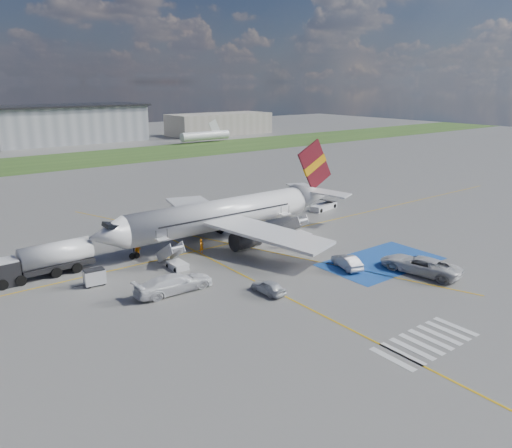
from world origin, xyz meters
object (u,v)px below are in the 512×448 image
object	(u,v)px
airliner	(230,213)
belt_loader	(324,207)
gpu_cart	(95,278)
car_silver_b	(347,262)
fuel_tanker	(45,263)
car_silver_a	(268,287)
van_white_a	(420,262)
van_white_b	(174,280)

from	to	relation	value
airliner	belt_loader	bearing A→B (deg)	9.31
gpu_cart	car_silver_b	world-z (taller)	gpu_cart
fuel_tanker	car_silver_b	xyz separation A→B (m)	(27.00, -17.85, -0.70)
car_silver_a	car_silver_b	size ratio (longest dim) A/B	0.87
fuel_tanker	belt_loader	distance (m)	43.82
van_white_a	car_silver_b	bearing A→B (deg)	-58.15
gpu_cart	airliner	bearing A→B (deg)	18.44
van_white_b	belt_loader	bearing A→B (deg)	-66.34
van_white_b	van_white_a	bearing A→B (deg)	-115.24
belt_loader	car_silver_b	bearing A→B (deg)	-141.64
fuel_tanker	van_white_b	xyz separation A→B (m)	(8.78, -12.05, -0.26)
fuel_tanker	van_white_b	distance (m)	14.92
belt_loader	car_silver_a	distance (m)	34.50
belt_loader	fuel_tanker	bearing A→B (deg)	171.05
belt_loader	van_white_b	size ratio (longest dim) A/B	0.99
fuel_tanker	gpu_cart	xyz separation A→B (m)	(3.21, -5.68, -0.67)
car_silver_a	van_white_b	bearing A→B (deg)	-42.18
fuel_tanker	belt_loader	bearing A→B (deg)	1.61
belt_loader	gpu_cart	bearing A→B (deg)	179.19
van_white_a	van_white_b	world-z (taller)	van_white_a
gpu_cart	van_white_b	xyz separation A→B (m)	(5.57, -6.37, 0.41)
car_silver_b	van_white_b	size ratio (longest dim) A/B	0.74
car_silver_b	van_white_b	world-z (taller)	van_white_b
car_silver_b	fuel_tanker	bearing A→B (deg)	-17.20
airliner	car_silver_b	world-z (taller)	airliner
fuel_tanker	van_white_b	world-z (taller)	fuel_tanker
belt_loader	airliner	bearing A→B (deg)	177.07
gpu_cart	belt_loader	world-z (taller)	belt_loader
airliner	fuel_tanker	size ratio (longest dim) A/B	3.63
car_silver_a	van_white_a	distance (m)	17.21
car_silver_a	gpu_cart	bearing A→B (deg)	-46.76
fuel_tanker	gpu_cart	world-z (taller)	fuel_tanker
gpu_cart	fuel_tanker	bearing A→B (deg)	124.33
van_white_b	fuel_tanker	bearing A→B (deg)	37.10
car_silver_b	car_silver_a	bearing A→B (deg)	16.37
gpu_cart	van_white_b	bearing A→B (deg)	-44.00
gpu_cart	van_white_b	world-z (taller)	van_white_b
gpu_cart	car_silver_b	size ratio (longest dim) A/B	0.48
fuel_tanker	van_white_a	size ratio (longest dim) A/B	1.55
gpu_cart	belt_loader	xyz separation A→B (m)	(40.52, 8.20, -0.34)
gpu_cart	car_silver_a	distance (m)	17.59
belt_loader	van_white_a	xyz separation A→B (m)	(-11.61, -26.09, 0.79)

